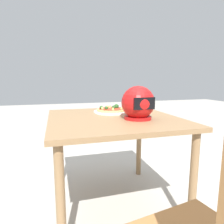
{
  "coord_description": "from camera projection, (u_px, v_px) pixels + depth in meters",
  "views": [
    {
      "loc": [
        0.41,
        1.39,
        0.99
      ],
      "look_at": [
        -0.02,
        -0.1,
        0.73
      ],
      "focal_mm": 31.74,
      "sensor_mm": 36.0,
      "label": 1
    }
  ],
  "objects": [
    {
      "name": "pizza",
      "position": [
        111.0,
        109.0,
        1.68
      ],
      "size": [
        0.24,
        0.24,
        0.05
      ],
      "color": "tan",
      "rests_on": "pizza_plate"
    },
    {
      "name": "ground_plane",
      "position": [
        113.0,
        204.0,
        1.59
      ],
      "size": [
        14.0,
        14.0,
        0.0
      ],
      "primitive_type": "plane",
      "color": "#B2ADA3"
    },
    {
      "name": "motorcycle_helmet",
      "position": [
        138.0,
        103.0,
        1.38
      ],
      "size": [
        0.23,
        0.23,
        0.23
      ],
      "color": "#B21414",
      "rests_on": "dining_table"
    },
    {
      "name": "dining_table",
      "position": [
        113.0,
        128.0,
        1.49
      ],
      "size": [
        0.93,
        0.96,
        0.71
      ],
      "color": "olive",
      "rests_on": "ground"
    },
    {
      "name": "pizza_plate",
      "position": [
        111.0,
        112.0,
        1.68
      ],
      "size": [
        0.3,
        0.3,
        0.01
      ],
      "primitive_type": "cylinder",
      "color": "white",
      "rests_on": "dining_table"
    }
  ]
}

